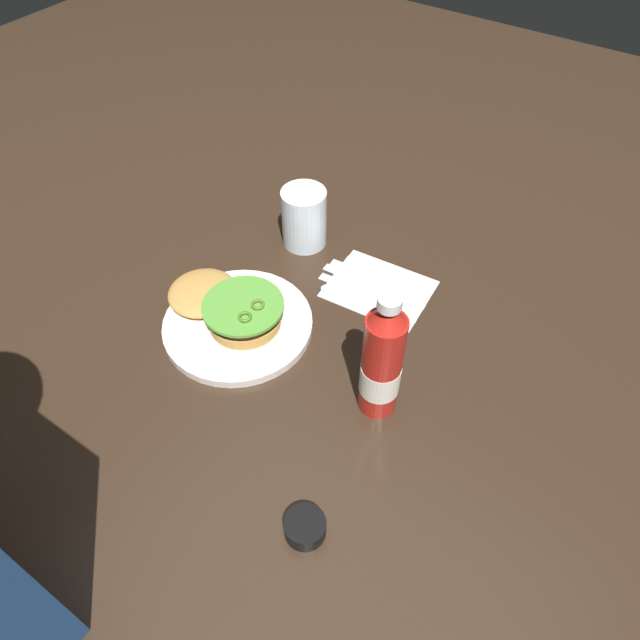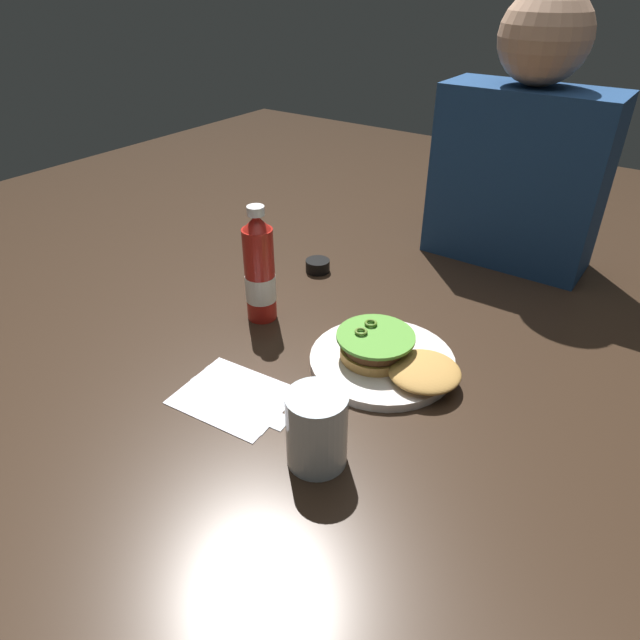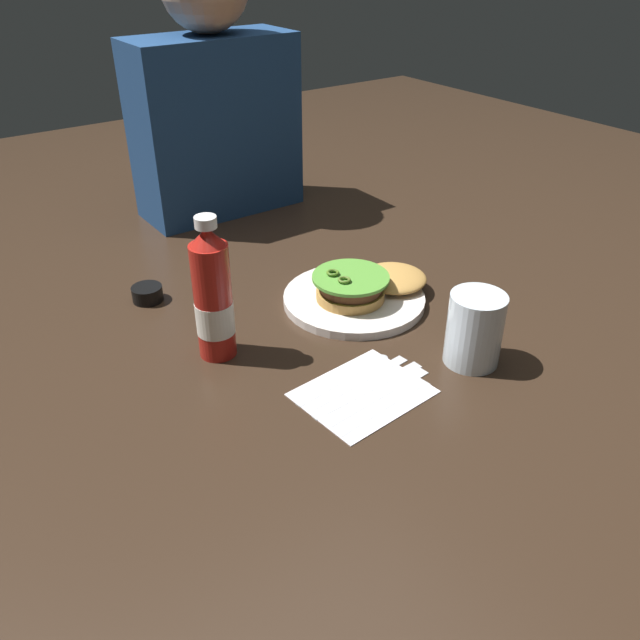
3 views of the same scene
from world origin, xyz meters
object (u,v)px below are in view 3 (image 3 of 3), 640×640
(ketchup_bottle, at_px, (213,298))
(diner_person, at_px, (214,99))
(burger_sandwich, at_px, (367,284))
(napkin, at_px, (363,393))
(water_glass, at_px, (475,329))
(butter_knife, at_px, (386,391))
(fork_utensil, at_px, (393,400))
(table_knife, at_px, (376,384))
(dinner_plate, at_px, (354,299))
(spoon_utensil, at_px, (357,370))
(steak_knife, at_px, (365,377))
(condiment_cup, at_px, (147,294))

(ketchup_bottle, height_order, diner_person, diner_person)
(burger_sandwich, xyz_separation_m, napkin, (-0.18, -0.21, -0.03))
(water_glass, distance_m, diner_person, 0.83)
(diner_person, bearing_deg, butter_knife, -100.92)
(napkin, xyz_separation_m, diner_person, (0.18, 0.77, 0.26))
(napkin, relative_size, fork_utensil, 1.00)
(ketchup_bottle, distance_m, fork_utensil, 0.32)
(fork_utensil, xyz_separation_m, table_knife, (0.00, 0.04, 0.00))
(dinner_plate, height_order, table_knife, dinner_plate)
(napkin, relative_size, spoon_utensil, 0.97)
(steak_knife, xyz_separation_m, spoon_utensil, (0.00, 0.02, 0.00))
(table_knife, bearing_deg, dinner_plate, 59.44)
(water_glass, relative_size, diner_person, 0.20)
(ketchup_bottle, xyz_separation_m, water_glass, (0.32, -0.25, -0.04))
(condiment_cup, height_order, table_knife, condiment_cup)
(fork_utensil, bearing_deg, condiment_cup, 109.20)
(napkin, xyz_separation_m, table_knife, (0.03, 0.00, 0.00))
(spoon_utensil, xyz_separation_m, diner_person, (0.15, 0.72, 0.25))
(water_glass, distance_m, table_knife, 0.18)
(butter_knife, distance_m, table_knife, 0.02)
(spoon_utensil, relative_size, diner_person, 0.33)
(condiment_cup, relative_size, butter_knife, 0.28)
(water_glass, xyz_separation_m, fork_utensil, (-0.17, -0.01, -0.05))
(napkin, bearing_deg, fork_utensil, -61.98)
(water_glass, bearing_deg, napkin, 170.20)
(diner_person, bearing_deg, dinner_plate, -92.51)
(napkin, height_order, table_knife, table_knife)
(steak_knife, bearing_deg, table_knife, -83.26)
(burger_sandwich, distance_m, steak_knife, 0.25)
(butter_knife, height_order, table_knife, same)
(water_glass, xyz_separation_m, steak_knife, (-0.17, 0.06, -0.05))
(water_glass, bearing_deg, condiment_cup, 125.31)
(burger_sandwich, bearing_deg, water_glass, -86.89)
(dinner_plate, relative_size, water_glass, 2.19)
(burger_sandwich, height_order, spoon_utensil, burger_sandwich)
(burger_sandwich, relative_size, steak_knife, 1.15)
(burger_sandwich, bearing_deg, dinner_plate, 162.99)
(ketchup_bottle, distance_m, napkin, 0.27)
(diner_person, bearing_deg, ketchup_bottle, -118.92)
(condiment_cup, xyz_separation_m, spoon_utensil, (0.17, -0.40, -0.01))
(steak_knife, bearing_deg, butter_knife, -85.26)
(ketchup_bottle, relative_size, spoon_utensil, 1.26)
(dinner_plate, xyz_separation_m, ketchup_bottle, (-0.28, 0.00, 0.09))
(napkin, relative_size, butter_knife, 0.91)
(burger_sandwich, bearing_deg, fork_utensil, -121.74)
(condiment_cup, relative_size, spoon_utensil, 0.30)
(napkin, bearing_deg, condiment_cup, 108.33)
(ketchup_bottle, bearing_deg, burger_sandwich, -1.51)
(dinner_plate, distance_m, butter_knife, 0.27)
(napkin, distance_m, fork_utensil, 0.05)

